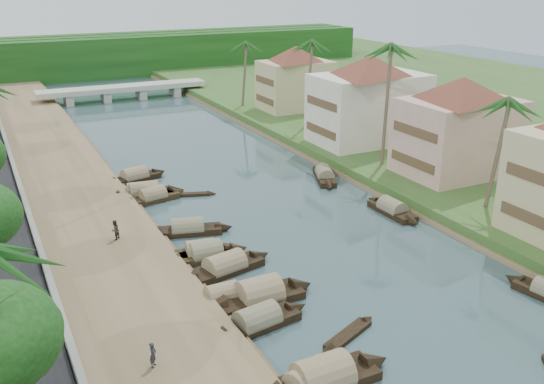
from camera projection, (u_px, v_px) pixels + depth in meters
name	position (u px, v px, depth m)	size (l,w,h in m)	color
ground	(372.00, 285.00, 42.08)	(220.00, 220.00, 0.00)	#364C51
left_bank	(83.00, 220.00, 52.07)	(10.00, 180.00, 0.80)	brown
right_bank	(408.00, 163.00, 66.65)	(16.00, 180.00, 1.20)	#305421
retaining_wall	(30.00, 218.00, 49.98)	(0.40, 180.00, 1.10)	gray
treeline	(90.00, 56.00, 124.80)	(120.00, 14.00, 8.00)	#11380F
bridge	(123.00, 90.00, 102.04)	(28.00, 4.00, 2.40)	#A7A89D
building_mid	(459.00, 125.00, 60.12)	(14.11, 14.11, 9.70)	#D7A098
building_far	(369.00, 98.00, 71.39)	(15.59, 15.59, 10.20)	silver
building_distant	(296.00, 77.00, 88.80)	(12.62, 12.62, 9.20)	tan
sampan_1	(323.00, 379.00, 31.69)	(8.64, 2.35, 2.52)	black
sampan_2	(309.00, 381.00, 31.52)	(7.40, 3.74, 1.97)	black
sampan_3	(257.00, 322.00, 36.85)	(7.90, 2.82, 2.10)	black
sampan_4	(222.00, 297.00, 39.72)	(6.20, 1.61, 1.82)	black
sampan_5	(259.00, 296.00, 39.76)	(8.26, 2.47, 2.57)	black
sampan_6	(206.00, 254.00, 45.64)	(7.00, 1.96, 2.10)	black
sampan_7	(225.00, 268.00, 43.60)	(8.45, 3.47, 2.20)	black
sampan_8	(200.00, 253.00, 45.93)	(6.44, 2.44, 1.99)	black
sampan_9	(188.00, 229.00, 50.07)	(7.84, 3.48, 1.99)	black
sampan_10	(153.00, 197.00, 57.16)	(7.24, 2.81, 1.99)	black
sampan_11	(145.00, 193.00, 58.21)	(8.07, 2.85, 2.27)	black
sampan_12	(142.00, 192.00, 58.58)	(7.98, 2.86, 1.91)	black
sampan_13	(135.00, 177.00, 62.75)	(7.58, 3.25, 2.06)	black
sampan_15	(392.00, 210.00, 54.19)	(1.80, 7.36, 2.00)	black
sampan_16	(324.00, 176.00, 63.25)	(4.38, 8.00, 1.99)	black
canoe_1	(348.00, 335.00, 36.07)	(5.34, 2.97, 0.88)	black
canoe_2	(192.00, 195.00, 58.72)	(4.81, 2.19, 0.70)	black
palm_1	(501.00, 104.00, 49.78)	(3.20, 3.20, 10.79)	brown
palm_2	(390.00, 49.00, 60.18)	(3.20, 3.20, 13.89)	brown
palm_3	(308.00, 44.00, 76.27)	(3.20, 3.20, 12.50)	brown
palm_7	(243.00, 45.00, 89.40)	(3.20, 3.20, 10.83)	brown
tree_6	(397.00, 92.00, 74.56)	(4.40, 4.40, 7.20)	#4F3B2D
person_near	(153.00, 355.00, 31.85)	(0.52, 0.34, 1.44)	#2A2830
person_far	(115.00, 230.00, 46.99)	(0.78, 0.61, 1.60)	#2D2A1F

